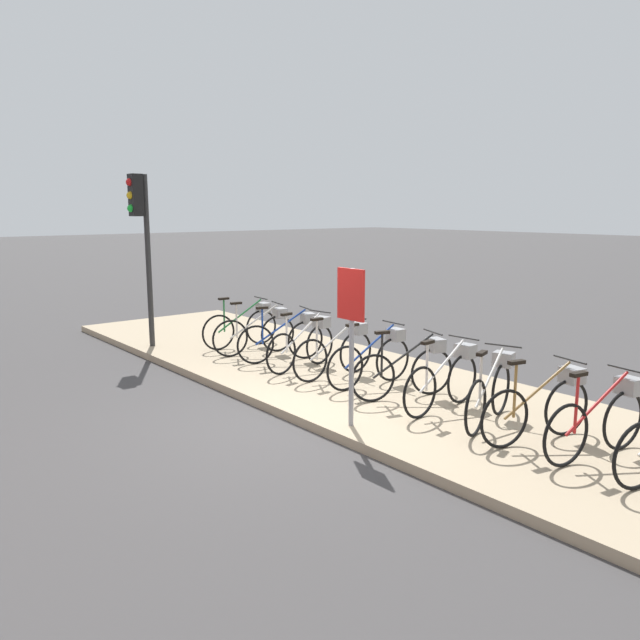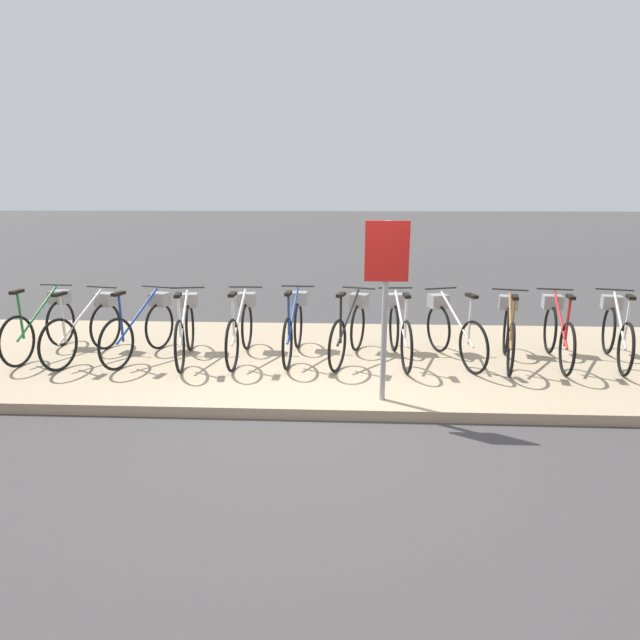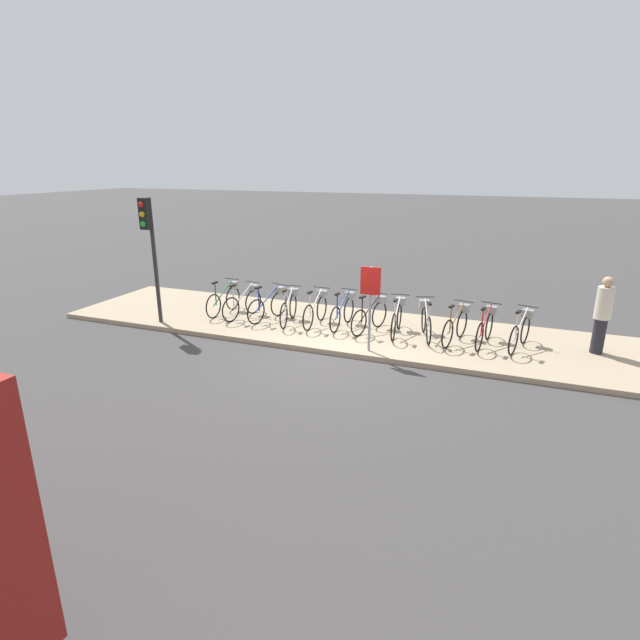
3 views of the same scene
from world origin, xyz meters
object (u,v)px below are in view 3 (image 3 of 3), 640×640
parked_bicycle_4 (317,308)px  pedestrian (602,313)px  parked_bicycle_2 (270,303)px  parked_bicycle_3 (289,306)px  parked_bicycle_6 (372,314)px  parked_bicycle_10 (486,326)px  parked_bicycle_5 (344,310)px  parked_bicycle_11 (521,330)px  sign_post (370,294)px  parked_bicycle_0 (225,298)px  parked_bicycle_9 (457,324)px  parked_bicycle_1 (245,301)px  parked_bicycle_7 (397,317)px  parked_bicycle_8 (426,320)px  traffic_light (149,234)px

parked_bicycle_4 → pedestrian: pedestrian is taller
parked_bicycle_2 → parked_bicycle_3: size_ratio=0.98×
parked_bicycle_6 → parked_bicycle_10: (2.68, 0.01, 0.00)m
parked_bicycle_5 → parked_bicycle_11: same height
parked_bicycle_4 → sign_post: bearing=-37.4°
parked_bicycle_2 → parked_bicycle_11: (6.20, 0.08, 0.00)m
parked_bicycle_0 → parked_bicycle_5: 3.42m
parked_bicycle_9 → pedestrian: size_ratio=0.90×
parked_bicycle_0 → pedestrian: pedestrian is taller
parked_bicycle_1 → parked_bicycle_10: 6.18m
parked_bicycle_7 → parked_bicycle_9: size_ratio=1.02×
parked_bicycle_4 → parked_bicycle_3: bearing=-173.2°
parked_bicycle_8 → parked_bicycle_11: (2.11, 0.01, 0.00)m
parked_bicycle_10 → pedestrian: bearing=7.7°
parked_bicycle_0 → traffic_light: traffic_light is taller
parked_bicycle_1 → traffic_light: (-1.83, -1.32, 1.86)m
parked_bicycle_6 → parked_bicycle_10: bearing=0.3°
parked_bicycle_4 → parked_bicycle_11: size_ratio=1.03×
parked_bicycle_7 → parked_bicycle_8: bearing=0.4°
parked_bicycle_6 → parked_bicycle_10: size_ratio=0.97×
parked_bicycle_8 → parked_bicycle_6: bearing=-179.4°
parked_bicycle_5 → parked_bicycle_8: (2.08, -0.06, 0.00)m
traffic_light → parked_bicycle_5: bearing=18.3°
parked_bicycle_4 → pedestrian: 6.48m
parked_bicycle_6 → parked_bicycle_2: bearing=-178.9°
traffic_light → parked_bicycle_6: bearing=15.1°
parked_bicycle_1 → parked_bicycle_7: size_ratio=0.99×
sign_post → parked_bicycle_11: bearing=24.3°
parked_bicycle_0 → pedestrian: (9.18, 0.31, 0.47)m
parked_bicycle_0 → sign_post: (4.50, -1.39, 0.86)m
sign_post → pedestrian: bearing=20.0°
parked_bicycle_8 → pedestrian: (3.68, 0.31, 0.47)m
parked_bicycle_7 → pedestrian: 4.41m
parked_bicycle_2 → parked_bicycle_10: 5.45m
parked_bicycle_6 → parked_bicycle_11: (3.44, 0.03, 0.00)m
parked_bicycle_7 → parked_bicycle_10: 2.05m
parked_bicycle_8 → parked_bicycle_10: 1.36m
parked_bicycle_9 → parked_bicycle_10: bearing=5.2°
parked_bicycle_3 → parked_bicycle_6: size_ratio=1.03×
parked_bicycle_4 → parked_bicycle_8: same height
parked_bicycle_7 → parked_bicycle_9: bearing=-2.1°
parked_bicycle_3 → parked_bicycle_2: bearing=174.8°
parked_bicycle_0 → parked_bicycle_9: size_ratio=1.02×
parked_bicycle_3 → pedestrian: 7.21m
parked_bicycle_1 → parked_bicycle_3: size_ratio=0.99×
parked_bicycle_11 → traffic_light: size_ratio=0.48×
parked_bicycle_1 → sign_post: (3.82, -1.27, 0.86)m
parked_bicycle_2 → parked_bicycle_8: (4.09, 0.07, 0.00)m
parked_bicycle_8 → parked_bicycle_1: bearing=-178.5°
parked_bicycle_6 → traffic_light: (-5.32, -1.43, 1.86)m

